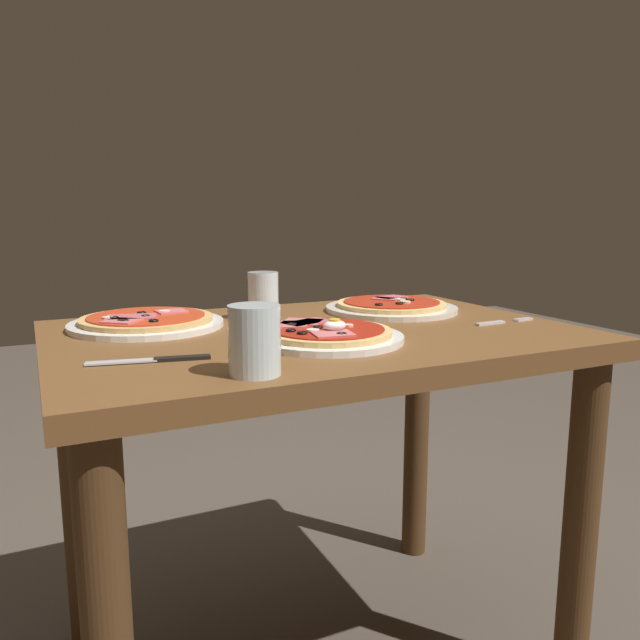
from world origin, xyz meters
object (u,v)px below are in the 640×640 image
pizza_across_left (391,306)px  knife (158,360)px  pizza_foreground (327,335)px  fork (500,322)px  pizza_across_right (147,322)px  dining_table (316,397)px  water_glass_far (263,299)px  water_glass_near (254,345)px

pizza_across_left → knife: size_ratio=1.63×
pizza_foreground → fork: size_ratio=1.80×
pizza_foreground → pizza_across_right: pizza_foreground is taller
dining_table → knife: knife is taller
dining_table → water_glass_far: 0.25m
pizza_across_right → knife: bearing=-96.7°
pizza_across_right → fork: pizza_across_right is taller
dining_table → fork: (0.39, -0.11, 0.15)m
water_glass_far → dining_table: bearing=-71.4°
pizza_foreground → knife: pizza_foreground is taller
dining_table → water_glass_far: size_ratio=9.82×
dining_table → water_glass_far: bearing=108.6°
dining_table → water_glass_near: water_glass_near is taller
pizza_foreground → water_glass_near: 0.27m
pizza_across_left → knife: (-0.61, -0.27, -0.01)m
pizza_across_left → water_glass_far: (-0.32, 0.03, 0.03)m
pizza_across_right → knife: pizza_across_right is taller
dining_table → water_glass_near: (-0.23, -0.28, 0.19)m
water_glass_near → water_glass_far: bearing=68.2°
pizza_across_left → knife: bearing=-155.9°
pizza_foreground → pizza_across_left: size_ratio=0.90×
fork → knife: size_ratio=0.81×
pizza_across_right → water_glass_far: (0.25, -0.02, 0.03)m
pizza_across_right → fork: 0.75m
dining_table → water_glass_far: water_glass_far is taller
pizza_foreground → knife: bearing=-175.3°
water_glass_near → water_glass_far: water_glass_far is taller
dining_table → pizza_across_left: 0.34m
pizza_across_left → water_glass_near: bearing=-139.9°
water_glass_far → fork: water_glass_far is taller
water_glass_near → knife: (-0.11, 0.14, -0.04)m
water_glass_far → knife: size_ratio=0.54×
pizza_foreground → pizza_across_right: (-0.28, 0.29, -0.00)m
pizza_across_left → water_glass_far: water_glass_far is taller
water_glass_near → knife: bearing=128.3°
water_glass_near → knife: size_ratio=0.53×
pizza_across_left → water_glass_far: size_ratio=2.99×
pizza_across_right → water_glass_near: 0.47m
dining_table → knife: (-0.35, -0.14, 0.15)m
pizza_across_left → fork: size_ratio=2.01×
water_glass_far → knife: water_glass_far is taller
fork → knife: 0.74m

